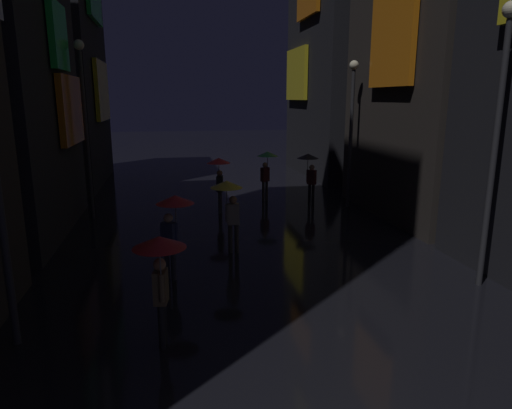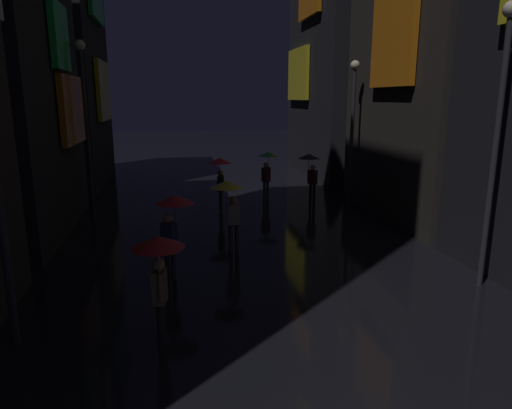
# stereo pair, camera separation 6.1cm
# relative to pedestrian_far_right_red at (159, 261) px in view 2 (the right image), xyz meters

# --- Properties ---
(building_left_far) EXTENTS (4.25, 7.88, 13.45)m
(building_left_far) POSITION_rel_pedestrian_far_right_red_xyz_m (-5.10, 17.49, 5.06)
(building_left_far) COLOR black
(building_left_far) RESTS_ON ground
(pedestrian_far_right_red) EXTENTS (0.90, 0.90, 2.12)m
(pedestrian_far_right_red) POSITION_rel_pedestrian_far_right_red_xyz_m (0.00, 0.00, 0.00)
(pedestrian_far_right_red) COLOR black
(pedestrian_far_right_red) RESTS_ON ground
(pedestrian_midstreet_centre_green) EXTENTS (0.90, 0.90, 2.12)m
(pedestrian_midstreet_centre_green) POSITION_rel_pedestrian_far_right_red_xyz_m (4.35, 11.56, 0.00)
(pedestrian_midstreet_centre_green) COLOR #38332D
(pedestrian_midstreet_centre_green) RESTS_ON ground
(pedestrian_near_crossing_red) EXTENTS (0.90, 0.90, 2.12)m
(pedestrian_near_crossing_red) POSITION_rel_pedestrian_far_right_red_xyz_m (0.27, 3.22, 0.00)
(pedestrian_near_crossing_red) COLOR #2D2D38
(pedestrian_near_crossing_red) RESTS_ON ground
(pedestrian_foreground_right_red) EXTENTS (0.90, 0.90, 2.12)m
(pedestrian_foreground_right_red) POSITION_rel_pedestrian_far_right_red_xyz_m (2.10, 9.80, 0.00)
(pedestrian_foreground_right_red) COLOR #2D2D38
(pedestrian_foreground_right_red) RESTS_ON ground
(pedestrian_foreground_left_yellow) EXTENTS (0.90, 0.90, 2.12)m
(pedestrian_foreground_left_yellow) POSITION_rel_pedestrian_far_right_red_xyz_m (1.82, 4.91, 0.00)
(pedestrian_foreground_left_yellow) COLOR #38332D
(pedestrian_foreground_left_yellow) RESTS_ON ground
(pedestrian_midstreet_left_black) EXTENTS (0.90, 0.90, 2.12)m
(pedestrian_midstreet_left_black) POSITION_rel_pedestrian_far_right_red_xyz_m (5.91, 10.49, 0.00)
(pedestrian_midstreet_left_black) COLOR black
(pedestrian_midstreet_left_black) RESTS_ON ground
(streetlamp_right_far) EXTENTS (0.36, 0.36, 5.76)m
(streetlamp_right_far) POSITION_rel_pedestrian_far_right_red_xyz_m (7.37, 9.76, 1.91)
(streetlamp_right_far) COLOR #2D2D33
(streetlamp_right_far) RESTS_ON ground
(streetlamp_left_far) EXTENTS (0.36, 0.36, 6.30)m
(streetlamp_left_far) POSITION_rel_pedestrian_far_right_red_xyz_m (-2.63, 9.78, 2.20)
(streetlamp_left_far) COLOR #2D2D33
(streetlamp_left_far) RESTS_ON ground
(streetlamp_right_near) EXTENTS (0.36, 0.36, 6.33)m
(streetlamp_right_near) POSITION_rel_pedestrian_far_right_red_xyz_m (7.37, 1.54, 2.22)
(streetlamp_right_near) COLOR #2D2D33
(streetlamp_right_near) RESTS_ON ground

